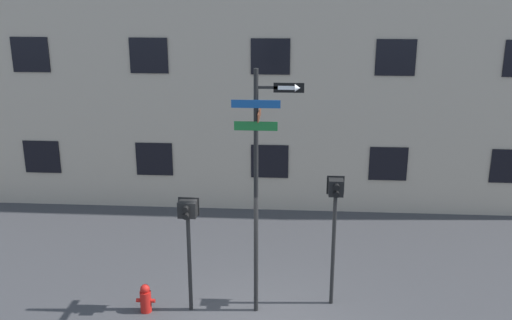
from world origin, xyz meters
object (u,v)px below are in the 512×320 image
object	(u,v)px
fire_hydrant	(146,299)
pedestrian_signal_left	(188,224)
pedestrian_signal_right	(335,209)
street_sign_pole	(259,175)

from	to	relation	value
fire_hydrant	pedestrian_signal_left	bearing A→B (deg)	8.87
pedestrian_signal_left	pedestrian_signal_right	distance (m)	2.95
street_sign_pole	pedestrian_signal_left	distance (m)	1.76
pedestrian_signal_left	pedestrian_signal_right	size ratio (longest dim) A/B	0.87
fire_hydrant	pedestrian_signal_right	bearing A→B (deg)	8.70
pedestrian_signal_left	fire_hydrant	bearing A→B (deg)	-171.13
pedestrian_signal_right	pedestrian_signal_left	bearing A→B (deg)	-171.35
pedestrian_signal_left	fire_hydrant	size ratio (longest dim) A/B	3.94
street_sign_pole	pedestrian_signal_right	world-z (taller)	street_sign_pole
pedestrian_signal_left	fire_hydrant	world-z (taller)	pedestrian_signal_left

